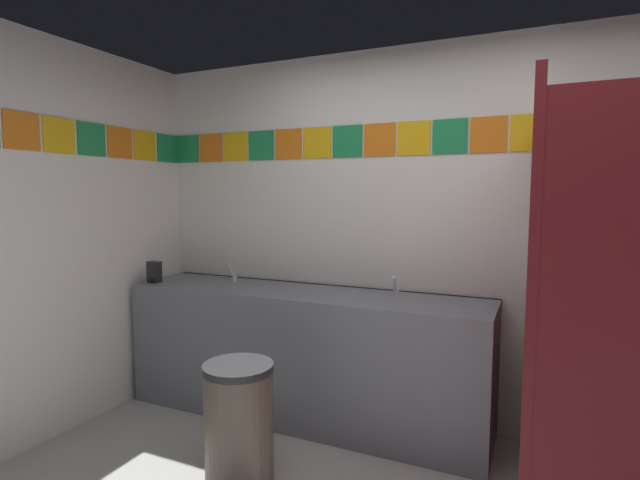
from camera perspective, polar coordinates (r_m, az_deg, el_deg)
The scene contains 8 objects.
wall_back at distance 3.31m, azimuth 14.96°, elevation 0.37°, with size 4.47×0.09×2.54m.
vanity_counter at distance 3.44m, azimuth -2.08°, elevation -13.20°, with size 2.54×0.59×0.89m.
faucet_left at distance 3.72m, azimuth -10.27°, elevation -4.08°, with size 0.04×0.10×0.14m.
faucet_right at distance 3.18m, azimuth 8.96°, elevation -5.69°, with size 0.04×0.10×0.14m.
soap_dispenser at distance 3.84m, azimuth -19.02°, elevation -3.59°, with size 0.09×0.09×0.16m.
stall_divider at distance 2.28m, azimuth 27.84°, elevation -9.61°, with size 0.92×1.50×1.98m.
toilet at distance 3.10m, azimuth 33.16°, elevation -19.27°, with size 0.39×0.49×0.74m.
trash_bin at distance 2.84m, azimuth -9.56°, elevation -20.38°, with size 0.38×0.38×0.64m.
Camera 1 is at (0.55, -1.63, 1.56)m, focal length 27.05 mm.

